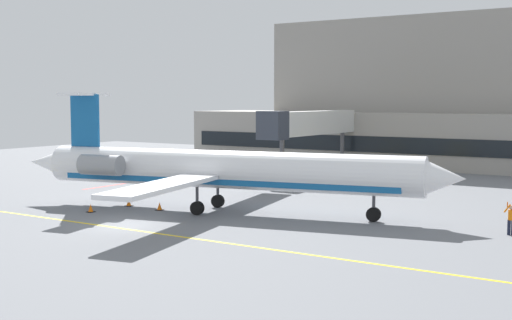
{
  "coord_description": "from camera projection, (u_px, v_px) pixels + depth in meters",
  "views": [
    {
      "loc": [
        28.47,
        -29.77,
        7.55
      ],
      "look_at": [
        0.63,
        13.16,
        3.0
      ],
      "focal_mm": 47.99,
      "sensor_mm": 36.0,
      "label": 1
    }
  ],
  "objects": [
    {
      "name": "safety_cone_charlie",
      "position": [
        160.0,
        207.0,
        46.62
      ],
      "size": [
        0.47,
        0.47,
        0.55
      ],
      "color": "orange",
      "rests_on": "ground"
    },
    {
      "name": "ground",
      "position": [
        128.0,
        226.0,
        40.98
      ],
      "size": [
        120.0,
        120.0,
        0.11
      ],
      "color": "slate"
    },
    {
      "name": "terminal_building",
      "position": [
        438.0,
        110.0,
        77.32
      ],
      "size": [
        64.74,
        12.08,
        16.98
      ],
      "color": "gray",
      "rests_on": "ground"
    },
    {
      "name": "safety_cone_bravo",
      "position": [
        129.0,
        203.0,
        48.43
      ],
      "size": [
        0.47,
        0.47,
        0.55
      ],
      "color": "orange",
      "rests_on": "ground"
    },
    {
      "name": "safety_cone_delta",
      "position": [
        119.0,
        192.0,
        54.02
      ],
      "size": [
        0.47,
        0.47,
        0.55
      ],
      "color": "orange",
      "rests_on": "ground"
    },
    {
      "name": "marshaller",
      "position": [
        511.0,
        219.0,
        38.03
      ],
      "size": [
        0.82,
        0.34,
        1.86
      ],
      "color": "#191E33",
      "rests_on": "ground"
    },
    {
      "name": "baggage_tug",
      "position": [
        389.0,
        171.0,
        62.19
      ],
      "size": [
        3.81,
        3.11,
        2.27
      ],
      "color": "#E5B20C",
      "rests_on": "ground"
    },
    {
      "name": "pushback_tractor",
      "position": [
        290.0,
        168.0,
        65.17
      ],
      "size": [
        4.24,
        3.07,
        2.17
      ],
      "color": "#E5B20C",
      "rests_on": "ground"
    },
    {
      "name": "regional_jet",
      "position": [
        219.0,
        170.0,
        45.76
      ],
      "size": [
        31.12,
        24.03,
        8.01
      ],
      "color": "white",
      "rests_on": "ground"
    },
    {
      "name": "safety_cone_alpha",
      "position": [
        91.0,
        209.0,
        45.82
      ],
      "size": [
        0.47,
        0.47,
        0.55
      ],
      "color": "orange",
      "rests_on": "ground"
    },
    {
      "name": "jet_bridge_west",
      "position": [
        308.0,
        124.0,
        68.6
      ],
      "size": [
        2.4,
        17.18,
        6.48
      ],
      "color": "silver",
      "rests_on": "ground"
    }
  ]
}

